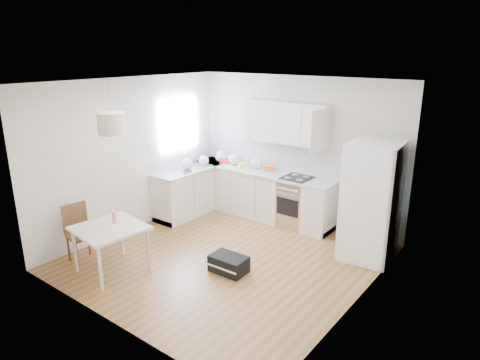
# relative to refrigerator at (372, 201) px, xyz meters

# --- Properties ---
(floor) EXTENTS (4.20, 4.20, 0.00)m
(floor) POSITION_rel_refrigerator_xyz_m (-1.72, -1.46, -0.92)
(floor) COLOR brown
(floor) RESTS_ON ground
(ceiling) EXTENTS (4.20, 4.20, 0.00)m
(ceiling) POSITION_rel_refrigerator_xyz_m (-1.72, -1.46, 1.78)
(ceiling) COLOR white
(ceiling) RESTS_ON wall_back
(wall_back) EXTENTS (4.20, 0.00, 4.20)m
(wall_back) POSITION_rel_refrigerator_xyz_m (-1.72, 0.64, 0.43)
(wall_back) COLOR beige
(wall_back) RESTS_ON floor
(wall_left) EXTENTS (0.00, 4.20, 4.20)m
(wall_left) POSITION_rel_refrigerator_xyz_m (-3.82, -1.46, 0.43)
(wall_left) COLOR beige
(wall_left) RESTS_ON floor
(wall_right) EXTENTS (0.00, 4.20, 4.20)m
(wall_right) POSITION_rel_refrigerator_xyz_m (0.38, -1.46, 0.43)
(wall_right) COLOR beige
(wall_right) RESTS_ON floor
(window_glassblock) EXTENTS (0.02, 1.00, 1.00)m
(window_glassblock) POSITION_rel_refrigerator_xyz_m (-3.81, -0.31, 0.83)
(window_glassblock) COLOR #BFE0F9
(window_glassblock) RESTS_ON wall_left
(cabinets_back) EXTENTS (3.00, 0.60, 0.88)m
(cabinets_back) POSITION_rel_refrigerator_xyz_m (-2.32, 0.34, -0.48)
(cabinets_back) COLOR silver
(cabinets_back) RESTS_ON floor
(cabinets_left) EXTENTS (0.60, 1.80, 0.88)m
(cabinets_left) POSITION_rel_refrigerator_xyz_m (-3.52, -0.26, -0.48)
(cabinets_left) COLOR silver
(cabinets_left) RESTS_ON floor
(counter_back) EXTENTS (3.02, 0.64, 0.04)m
(counter_back) POSITION_rel_refrigerator_xyz_m (-2.32, 0.34, -0.02)
(counter_back) COLOR silver
(counter_back) RESTS_ON cabinets_back
(counter_left) EXTENTS (0.64, 1.82, 0.04)m
(counter_left) POSITION_rel_refrigerator_xyz_m (-3.52, -0.26, -0.02)
(counter_left) COLOR silver
(counter_left) RESTS_ON cabinets_left
(backsplash_back) EXTENTS (3.00, 0.01, 0.58)m
(backsplash_back) POSITION_rel_refrigerator_xyz_m (-2.32, 0.63, 0.29)
(backsplash_back) COLOR white
(backsplash_back) RESTS_ON wall_back
(backsplash_left) EXTENTS (0.01, 1.80, 0.58)m
(backsplash_left) POSITION_rel_refrigerator_xyz_m (-3.82, -0.26, 0.29)
(backsplash_left) COLOR white
(backsplash_left) RESTS_ON wall_left
(upper_cabinets) EXTENTS (1.70, 0.32, 0.75)m
(upper_cabinets) POSITION_rel_refrigerator_xyz_m (-1.87, 0.48, 0.96)
(upper_cabinets) COLOR silver
(upper_cabinets) RESTS_ON wall_back
(range_oven) EXTENTS (0.50, 0.61, 0.88)m
(range_oven) POSITION_rel_refrigerator_xyz_m (-1.52, 0.34, -0.48)
(range_oven) COLOR #BCBEC1
(range_oven) RESTS_ON floor
(sink) EXTENTS (0.50, 0.80, 0.16)m
(sink) POSITION_rel_refrigerator_xyz_m (-3.52, -0.31, -0.00)
(sink) COLOR #BCBEC1
(sink) RESTS_ON counter_left
(refrigerator) EXTENTS (0.97, 1.01, 1.83)m
(refrigerator) POSITION_rel_refrigerator_xyz_m (0.00, 0.00, 0.00)
(refrigerator) COLOR white
(refrigerator) RESTS_ON floor
(dining_table) EXTENTS (1.01, 1.01, 0.71)m
(dining_table) POSITION_rel_refrigerator_xyz_m (-2.78, -2.79, -0.28)
(dining_table) COLOR beige
(dining_table) RESTS_ON floor
(dining_chair) EXTENTS (0.44, 0.44, 0.90)m
(dining_chair) POSITION_rel_refrigerator_xyz_m (-3.41, -2.86, -0.47)
(dining_chair) COLOR #4E3217
(dining_chair) RESTS_ON floor
(drink_bottle) EXTENTS (0.08, 0.08, 0.21)m
(drink_bottle) POSITION_rel_refrigerator_xyz_m (-2.84, -2.64, -0.10)
(drink_bottle) COLOR #F54480
(drink_bottle) RESTS_ON dining_table
(gym_bag) EXTENTS (0.55, 0.37, 0.25)m
(gym_bag) POSITION_rel_refrigerator_xyz_m (-1.42, -1.75, -0.79)
(gym_bag) COLOR black
(gym_bag) RESTS_ON floor
(pendant_lamp) EXTENTS (0.49, 0.49, 0.29)m
(pendant_lamp) POSITION_rel_refrigerator_xyz_m (-2.73, -2.63, 1.26)
(pendant_lamp) COLOR beige
(pendant_lamp) RESTS_ON ceiling
(grocery_bag_a) EXTENTS (0.27, 0.23, 0.24)m
(grocery_bag_a) POSITION_rel_refrigerator_xyz_m (-3.32, 0.38, 0.12)
(grocery_bag_a) COLOR silver
(grocery_bag_a) RESTS_ON counter_back
(grocery_bag_b) EXTENTS (0.26, 0.22, 0.23)m
(grocery_bag_b) POSITION_rel_refrigerator_xyz_m (-3.00, 0.39, 0.12)
(grocery_bag_b) COLOR silver
(grocery_bag_b) RESTS_ON counter_back
(grocery_bag_c) EXTENTS (0.25, 0.21, 0.22)m
(grocery_bag_c) POSITION_rel_refrigerator_xyz_m (-2.47, 0.43, 0.12)
(grocery_bag_c) COLOR silver
(grocery_bag_c) RESTS_ON counter_back
(grocery_bag_d) EXTENTS (0.22, 0.18, 0.19)m
(grocery_bag_d) POSITION_rel_refrigerator_xyz_m (-3.45, -0.01, 0.10)
(grocery_bag_d) COLOR silver
(grocery_bag_d) RESTS_ON counter_back
(grocery_bag_e) EXTENTS (0.25, 0.21, 0.22)m
(grocery_bag_e) POSITION_rel_refrigerator_xyz_m (-3.48, -0.46, 0.11)
(grocery_bag_e) COLOR silver
(grocery_bag_e) RESTS_ON counter_left
(snack_orange) EXTENTS (0.18, 0.15, 0.11)m
(snack_orange) POSITION_rel_refrigerator_xyz_m (-2.16, 0.40, 0.06)
(snack_orange) COLOR #D54112
(snack_orange) RESTS_ON counter_back
(snack_yellow) EXTENTS (0.18, 0.16, 0.10)m
(snack_yellow) POSITION_rel_refrigerator_xyz_m (-2.73, 0.28, 0.06)
(snack_yellow) COLOR yellow
(snack_yellow) RESTS_ON counter_back
(snack_red) EXTENTS (0.21, 0.18, 0.12)m
(snack_red) POSITION_rel_refrigerator_xyz_m (-3.22, 0.34, 0.06)
(snack_red) COLOR red
(snack_red) RESTS_ON counter_back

